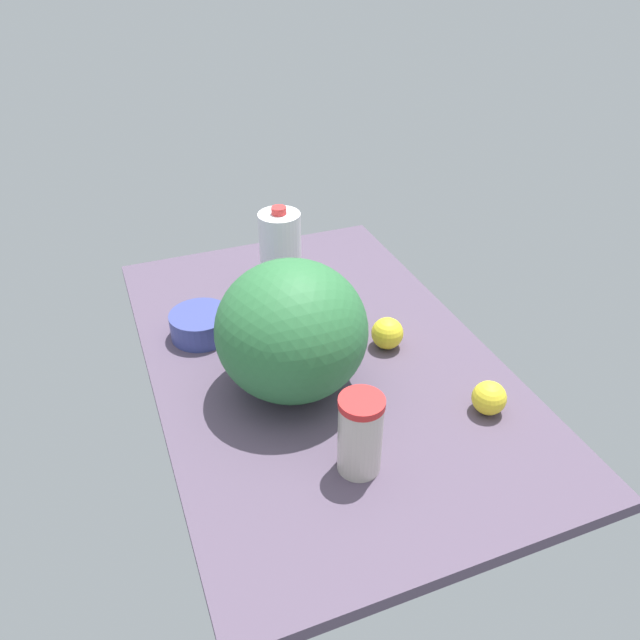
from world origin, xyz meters
TOP-DOWN VIEW (x-y plane):
  - countertop at (0.00, 0.00)cm, footprint 120.00×76.00cm
  - tumbler_cup at (-34.26, 5.60)cm, footprint 8.35×8.35cm
  - watermelon at (-7.90, 9.30)cm, footprint 31.45×31.45cm
  - mixing_bowl at (18.02, 23.72)cm, footprint 14.58×14.58cm
  - milk_jug at (31.57, -1.19)cm, footprint 10.90×10.90cm
  - lemon_far_back at (-29.96, -25.32)cm, footprint 7.07×7.07cm
  - lemon_beside_bowl at (-2.24, -15.98)cm, footprint 7.52×7.52cm

SIDE VIEW (x-z plane):
  - countertop at x=0.00cm, z-range 0.00..3.00cm
  - mixing_bowl at x=18.02cm, z-range 3.00..9.23cm
  - lemon_far_back at x=-29.96cm, z-range 3.00..10.07cm
  - lemon_beside_bowl at x=-2.24cm, z-range 3.00..10.52cm
  - tumbler_cup at x=-34.26cm, z-range 3.04..19.51cm
  - milk_jug at x=31.57cm, z-range 2.22..26.06cm
  - watermelon at x=-7.90cm, z-range 3.00..32.30cm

